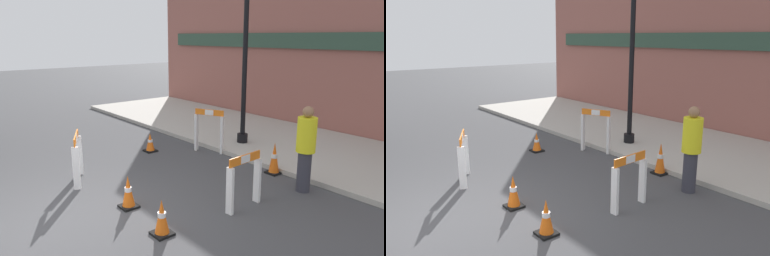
# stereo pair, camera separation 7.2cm
# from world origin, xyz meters

# --- Properties ---
(ground_plane) EXTENTS (60.00, 60.00, 0.00)m
(ground_plane) POSITION_xyz_m (0.00, 0.00, 0.00)
(ground_plane) COLOR #424244
(sidewalk_slab) EXTENTS (18.00, 4.00, 0.11)m
(sidewalk_slab) POSITION_xyz_m (0.00, 6.50, 0.06)
(sidewalk_slab) COLOR #ADA89E
(sidewalk_slab) RESTS_ON ground_plane
(storefront_facade) EXTENTS (18.00, 0.22, 5.50)m
(storefront_facade) POSITION_xyz_m (0.00, 8.57, 2.75)
(storefront_facade) COLOR #93564C
(storefront_facade) RESTS_ON ground_plane
(barricade_0) EXTENTS (0.18, 0.80, 0.98)m
(barricade_0) POSITION_xyz_m (1.47, 2.64, 0.53)
(barricade_0) COLOR white
(barricade_0) RESTS_ON ground_plane
(barricade_1) EXTENTS (0.77, 0.45, 1.12)m
(barricade_1) POSITION_xyz_m (-1.38, 4.35, 0.60)
(barricade_1) COLOR white
(barricade_1) RESTS_ON ground_plane
(barricade_2) EXTENTS (0.86, 0.52, 1.02)m
(barricade_2) POSITION_xyz_m (-1.54, 0.88, 0.56)
(barricade_2) COLOR white
(barricade_2) RESTS_ON ground_plane
(traffic_cone_0) EXTENTS (0.30, 0.30, 0.49)m
(traffic_cone_0) POSITION_xyz_m (-2.36, 3.17, 0.24)
(traffic_cone_0) COLOR black
(traffic_cone_0) RESTS_ON ground_plane
(traffic_cone_1) EXTENTS (0.30, 0.30, 0.59)m
(traffic_cone_1) POSITION_xyz_m (0.19, 1.08, 0.28)
(traffic_cone_1) COLOR black
(traffic_cone_1) RESTS_ON ground_plane
(traffic_cone_2) EXTENTS (0.30, 0.30, 0.57)m
(traffic_cone_2) POSITION_xyz_m (1.33, 1.00, 0.27)
(traffic_cone_2) COLOR black
(traffic_cone_2) RESTS_ON ground_plane
(traffic_cone_3) EXTENTS (0.30, 0.30, 0.70)m
(traffic_cone_3) POSITION_xyz_m (0.72, 4.40, 0.34)
(traffic_cone_3) COLOR black
(traffic_cone_3) RESTS_ON ground_plane
(person_worker) EXTENTS (0.50, 0.50, 1.68)m
(person_worker) POSITION_xyz_m (1.69, 4.08, 0.90)
(person_worker) COLOR #33333D
(person_worker) RESTS_ON ground_plane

